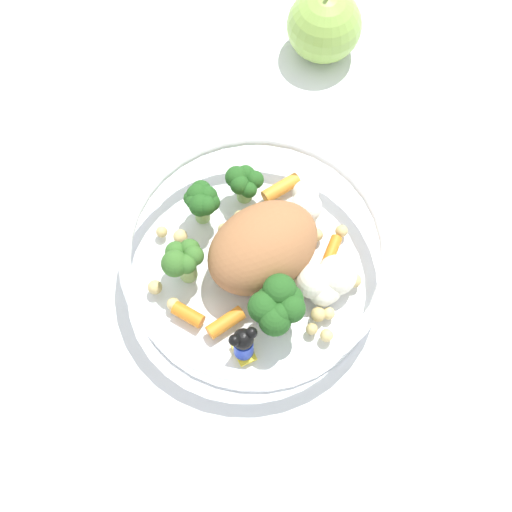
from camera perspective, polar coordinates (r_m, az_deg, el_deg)
name	(u,v)px	position (r m, az deg, el deg)	size (l,w,h in m)	color
ground_plane	(256,272)	(0.64, -0.01, -1.19)	(2.40, 2.40, 0.00)	white
food_container	(261,254)	(0.61, 0.40, 0.16)	(0.21, 0.21, 0.07)	white
loose_apple	(324,25)	(0.74, 5.00, 16.41)	(0.07, 0.07, 0.08)	#8CB74C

